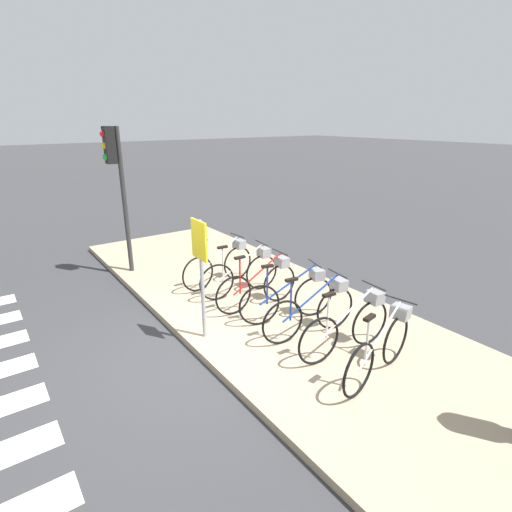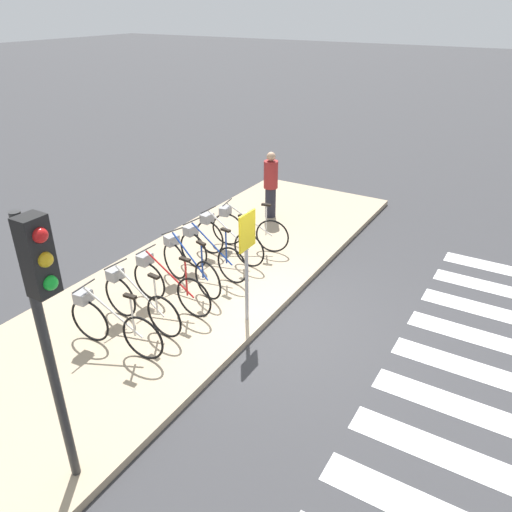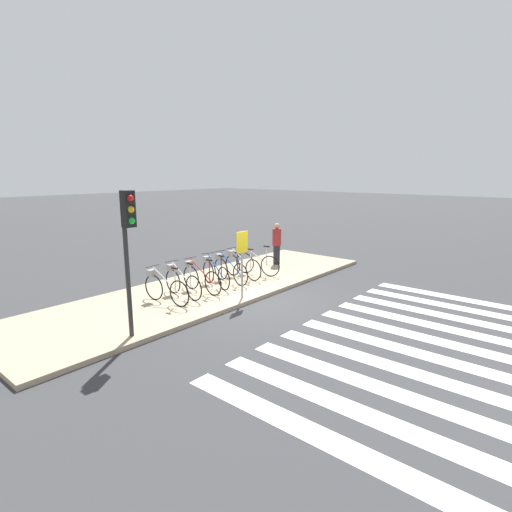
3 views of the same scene
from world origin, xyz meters
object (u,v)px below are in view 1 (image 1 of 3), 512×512
parked_bicycle_2 (261,283)px  parked_bicycle_6 (382,345)px  sign_post (201,260)px  traffic_light (116,170)px  parked_bicycle_1 (244,272)px  parked_bicycle_0 (222,263)px  parked_bicycle_3 (292,295)px  parked_bicycle_4 (315,309)px  parked_bicycle_5 (350,324)px

parked_bicycle_2 → parked_bicycle_6: (2.66, 0.06, 0.00)m
sign_post → traffic_light: bearing=-179.1°
parked_bicycle_1 → sign_post: size_ratio=0.90×
traffic_light → sign_post: 3.73m
parked_bicycle_6 → sign_post: size_ratio=0.89×
parked_bicycle_6 → parked_bicycle_2: bearing=-178.7°
parked_bicycle_0 → parked_bicycle_3: bearing=4.2°
parked_bicycle_4 → parked_bicycle_5: 0.68m
parked_bicycle_2 → parked_bicycle_4: same height
parked_bicycle_0 → parked_bicycle_5: same height
parked_bicycle_1 → parked_bicycle_6: 3.32m
parked_bicycle_3 → parked_bicycle_5: 1.29m
parked_bicycle_0 → parked_bicycle_1: same height
parked_bicycle_0 → parked_bicycle_5: bearing=3.2°
parked_bicycle_0 → parked_bicycle_2: size_ratio=1.00×
parked_bicycle_3 → sign_post: 1.79m
parked_bicycle_6 → traffic_light: (-5.90, -1.52, 1.84)m
parked_bicycle_1 → parked_bicycle_6: bearing=0.0°
parked_bicycle_3 → parked_bicycle_6: size_ratio=0.98×
parked_bicycle_5 → parked_bicycle_6: bearing=-8.0°
parked_bicycle_0 → sign_post: size_ratio=0.90×
parked_bicycle_2 → parked_bicycle_6: size_ratio=1.01×
parked_bicycle_4 → parked_bicycle_6: bearing=-0.7°
traffic_light → parked_bicycle_1: bearing=30.6°
parked_bicycle_5 → traffic_light: 5.79m
parked_bicycle_3 → sign_post: size_ratio=0.88×
parked_bicycle_0 → parked_bicycle_5: (3.36, 0.19, 0.00)m
parked_bicycle_0 → parked_bicycle_4: same height
parked_bicycle_1 → parked_bicycle_6: size_ratio=1.01×
parked_bicycle_4 → parked_bicycle_0: bearing=-177.6°
parked_bicycle_0 → parked_bicycle_1: 0.69m
parked_bicycle_0 → parked_bicycle_2: 1.35m
parked_bicycle_4 → parked_bicycle_5: (0.68, 0.08, 0.00)m
parked_bicycle_3 → parked_bicycle_6: bearing=-1.7°
parked_bicycle_5 → parked_bicycle_0: bearing=-176.8°
parked_bicycle_1 → parked_bicycle_3: size_ratio=1.03×
parked_bicycle_4 → sign_post: 1.97m
parked_bicycle_3 → parked_bicycle_5: size_ratio=0.97×
parked_bicycle_3 → parked_bicycle_0: bearing=-175.8°
parked_bicycle_2 → parked_bicycle_5: 2.02m
parked_bicycle_1 → traffic_light: 3.51m
parked_bicycle_5 → parked_bicycle_3: bearing=-178.5°
sign_post → parked_bicycle_0: bearing=141.3°
parked_bicycle_3 → parked_bicycle_6: 1.93m
parked_bicycle_0 → traffic_light: (-1.89, -1.42, 1.84)m
traffic_light → parked_bicycle_3: bearing=21.7°
parked_bicycle_1 → parked_bicycle_4: (2.00, 0.02, 0.00)m
parked_bicycle_3 → parked_bicycle_2: bearing=-170.9°
parked_bicycle_1 → parked_bicycle_3: (1.39, 0.06, 0.00)m
parked_bicycle_4 → traffic_light: (-4.57, -1.54, 1.84)m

